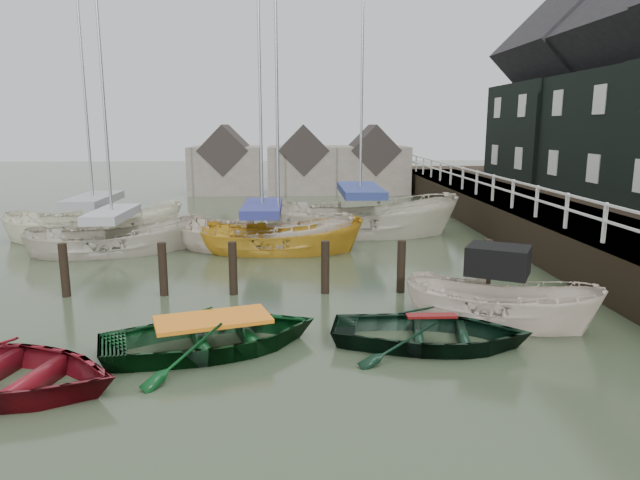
{
  "coord_description": "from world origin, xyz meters",
  "views": [
    {
      "loc": [
        0.42,
        -11.43,
        4.35
      ],
      "look_at": [
        1.07,
        3.15,
        1.4
      ],
      "focal_mm": 32.0,
      "sensor_mm": 36.0,
      "label": 1
    }
  ],
  "objects_px": {
    "rowboat_dkgreen": "(430,345)",
    "motorboat": "(497,319)",
    "sailboat_d": "(360,233)",
    "rowboat_green": "(214,350)",
    "sailboat_c": "(279,251)",
    "sailboat_e": "(96,237)",
    "sailboat_b": "(263,248)",
    "sailboat_a": "(115,251)"
  },
  "relations": [
    {
      "from": "rowboat_dkgreen",
      "to": "motorboat",
      "type": "relative_size",
      "value": 0.87
    },
    {
      "from": "rowboat_dkgreen",
      "to": "sailboat_d",
      "type": "xyz_separation_m",
      "value": [
        -0.08,
        11.95,
        0.06
      ]
    },
    {
      "from": "motorboat",
      "to": "rowboat_dkgreen",
      "type": "bearing_deg",
      "value": 152.53
    },
    {
      "from": "rowboat_green",
      "to": "sailboat_c",
      "type": "height_order",
      "value": "sailboat_c"
    },
    {
      "from": "rowboat_green",
      "to": "sailboat_e",
      "type": "xyz_separation_m",
      "value": [
        -6.14,
        11.48,
        0.06
      ]
    },
    {
      "from": "rowboat_dkgreen",
      "to": "sailboat_c",
      "type": "xyz_separation_m",
      "value": [
        -3.27,
        8.82,
        0.01
      ]
    },
    {
      "from": "sailboat_b",
      "to": "motorboat",
      "type": "bearing_deg",
      "value": -132.26
    },
    {
      "from": "sailboat_d",
      "to": "sailboat_e",
      "type": "height_order",
      "value": "sailboat_d"
    },
    {
      "from": "sailboat_a",
      "to": "sailboat_e",
      "type": "distance_m",
      "value": 2.93
    },
    {
      "from": "sailboat_b",
      "to": "sailboat_c",
      "type": "height_order",
      "value": "sailboat_b"
    },
    {
      "from": "sailboat_a",
      "to": "sailboat_c",
      "type": "distance_m",
      "value": 5.71
    },
    {
      "from": "sailboat_c",
      "to": "sailboat_e",
      "type": "xyz_separation_m",
      "value": [
        -7.19,
        2.6,
        0.05
      ]
    },
    {
      "from": "motorboat",
      "to": "sailboat_a",
      "type": "distance_m",
      "value": 13.24
    },
    {
      "from": "rowboat_dkgreen",
      "to": "sailboat_c",
      "type": "relative_size",
      "value": 0.42
    },
    {
      "from": "motorboat",
      "to": "sailboat_d",
      "type": "xyz_separation_m",
      "value": [
        -1.87,
        10.75,
        -0.04
      ]
    },
    {
      "from": "rowboat_dkgreen",
      "to": "sailboat_e",
      "type": "bearing_deg",
      "value": 52.77
    },
    {
      "from": "rowboat_green",
      "to": "sailboat_d",
      "type": "relative_size",
      "value": 0.32
    },
    {
      "from": "sailboat_b",
      "to": "sailboat_c",
      "type": "xyz_separation_m",
      "value": [
        0.57,
        -0.3,
        -0.05
      ]
    },
    {
      "from": "rowboat_green",
      "to": "sailboat_b",
      "type": "distance_m",
      "value": 9.19
    },
    {
      "from": "rowboat_dkgreen",
      "to": "sailboat_b",
      "type": "height_order",
      "value": "sailboat_b"
    },
    {
      "from": "sailboat_b",
      "to": "sailboat_a",
      "type": "bearing_deg",
      "value": 104.7
    },
    {
      "from": "rowboat_dkgreen",
      "to": "sailboat_a",
      "type": "distance_m",
      "value": 12.64
    },
    {
      "from": "sailboat_e",
      "to": "motorboat",
      "type": "bearing_deg",
      "value": -137.76
    },
    {
      "from": "sailboat_a",
      "to": "sailboat_d",
      "type": "bearing_deg",
      "value": -85.24
    },
    {
      "from": "motorboat",
      "to": "sailboat_a",
      "type": "bearing_deg",
      "value": 83.11
    },
    {
      "from": "sailboat_a",
      "to": "sailboat_d",
      "type": "relative_size",
      "value": 0.81
    },
    {
      "from": "sailboat_a",
      "to": "sailboat_b",
      "type": "relative_size",
      "value": 0.94
    },
    {
      "from": "sailboat_d",
      "to": "sailboat_e",
      "type": "distance_m",
      "value": 10.4
    },
    {
      "from": "rowboat_green",
      "to": "sailboat_c",
      "type": "distance_m",
      "value": 8.94
    },
    {
      "from": "rowboat_green",
      "to": "sailboat_d",
      "type": "height_order",
      "value": "sailboat_d"
    },
    {
      "from": "motorboat",
      "to": "sailboat_a",
      "type": "xyz_separation_m",
      "value": [
        -10.78,
        7.69,
        -0.03
      ]
    },
    {
      "from": "sailboat_b",
      "to": "sailboat_d",
      "type": "xyz_separation_m",
      "value": [
        3.77,
        2.83,
        -0.0
      ]
    },
    {
      "from": "sailboat_a",
      "to": "sailboat_c",
      "type": "xyz_separation_m",
      "value": [
        5.71,
        -0.08,
        -0.06
      ]
    },
    {
      "from": "sailboat_c",
      "to": "sailboat_d",
      "type": "xyz_separation_m",
      "value": [
        3.2,
        3.13,
        0.05
      ]
    },
    {
      "from": "motorboat",
      "to": "sailboat_a",
      "type": "height_order",
      "value": "sailboat_a"
    },
    {
      "from": "rowboat_dkgreen",
      "to": "sailboat_c",
      "type": "distance_m",
      "value": 9.41
    },
    {
      "from": "sailboat_a",
      "to": "sailboat_d",
      "type": "distance_m",
      "value": 9.42
    },
    {
      "from": "rowboat_green",
      "to": "sailboat_d",
      "type": "xyz_separation_m",
      "value": [
        4.25,
        12.01,
        0.06
      ]
    },
    {
      "from": "sailboat_b",
      "to": "sailboat_d",
      "type": "height_order",
      "value": "sailboat_d"
    },
    {
      "from": "sailboat_a",
      "to": "sailboat_e",
      "type": "height_order",
      "value": "sailboat_a"
    },
    {
      "from": "rowboat_green",
      "to": "sailboat_e",
      "type": "height_order",
      "value": "sailboat_e"
    },
    {
      "from": "sailboat_d",
      "to": "sailboat_a",
      "type": "bearing_deg",
      "value": 112.87
    }
  ]
}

